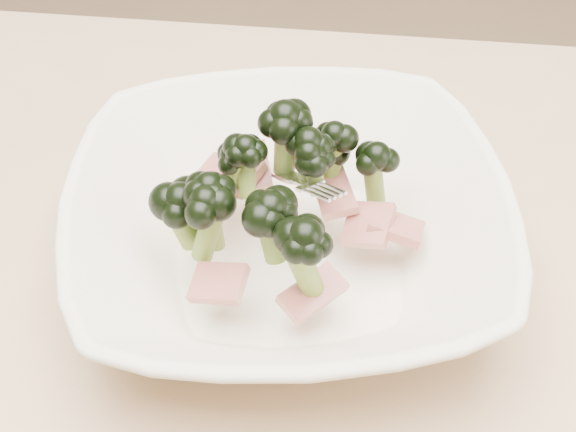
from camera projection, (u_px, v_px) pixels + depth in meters
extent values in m
cube|color=tan|center=(220.00, 339.00, 0.57)|extent=(1.20, 0.80, 0.04)
imported|color=#EFE4CA|center=(288.00, 228.00, 0.57)|extent=(0.37, 0.37, 0.08)
cylinder|color=#5C7426|center=(200.00, 213.00, 0.55)|extent=(0.02, 0.02, 0.03)
ellipsoid|color=black|center=(198.00, 193.00, 0.54)|extent=(0.03, 0.03, 0.02)
cylinder|color=#5C7426|center=(212.00, 217.00, 0.54)|extent=(0.02, 0.03, 0.05)
ellipsoid|color=black|center=(209.00, 187.00, 0.52)|extent=(0.03, 0.03, 0.03)
cylinder|color=#5C7426|center=(374.00, 184.00, 0.58)|extent=(0.02, 0.02, 0.04)
ellipsoid|color=black|center=(377.00, 156.00, 0.57)|extent=(0.04, 0.04, 0.03)
cylinder|color=#5C7426|center=(271.00, 235.00, 0.52)|extent=(0.02, 0.02, 0.04)
ellipsoid|color=black|center=(271.00, 208.00, 0.51)|extent=(0.04, 0.04, 0.03)
cylinder|color=#5C7426|center=(285.00, 153.00, 0.57)|extent=(0.02, 0.03, 0.05)
ellipsoid|color=black|center=(285.00, 117.00, 0.55)|extent=(0.04, 0.04, 0.03)
cylinder|color=#5C7426|center=(315.00, 176.00, 0.56)|extent=(0.02, 0.02, 0.03)
ellipsoid|color=black|center=(315.00, 155.00, 0.54)|extent=(0.03, 0.03, 0.02)
cylinder|color=#5C7426|center=(184.00, 226.00, 0.55)|extent=(0.03, 0.02, 0.04)
ellipsoid|color=black|center=(181.00, 200.00, 0.54)|extent=(0.04, 0.04, 0.03)
cylinder|color=#5C7426|center=(333.00, 162.00, 0.58)|extent=(0.02, 0.01, 0.04)
ellipsoid|color=black|center=(335.00, 134.00, 0.57)|extent=(0.03, 0.03, 0.03)
cylinder|color=#5C7426|center=(247.00, 173.00, 0.56)|extent=(0.01, 0.02, 0.04)
ellipsoid|color=black|center=(246.00, 148.00, 0.55)|extent=(0.03, 0.03, 0.03)
cylinder|color=#5C7426|center=(234.00, 177.00, 0.57)|extent=(0.02, 0.01, 0.03)
ellipsoid|color=black|center=(232.00, 155.00, 0.56)|extent=(0.03, 0.03, 0.02)
cylinder|color=#5C7426|center=(308.00, 166.00, 0.56)|extent=(0.02, 0.02, 0.03)
ellipsoid|color=black|center=(309.00, 142.00, 0.54)|extent=(0.04, 0.04, 0.03)
cylinder|color=#5C7426|center=(209.00, 232.00, 0.53)|extent=(0.03, 0.02, 0.05)
ellipsoid|color=black|center=(206.00, 201.00, 0.51)|extent=(0.04, 0.04, 0.03)
cylinder|color=#5C7426|center=(305.00, 270.00, 0.51)|extent=(0.03, 0.03, 0.05)
ellipsoid|color=black|center=(305.00, 236.00, 0.49)|extent=(0.04, 0.04, 0.03)
cylinder|color=#5C7426|center=(325.00, 168.00, 0.59)|extent=(0.02, 0.01, 0.03)
ellipsoid|color=black|center=(325.00, 147.00, 0.58)|extent=(0.03, 0.03, 0.03)
cylinder|color=#5C7426|center=(214.00, 228.00, 0.54)|extent=(0.01, 0.01, 0.04)
ellipsoid|color=black|center=(212.00, 204.00, 0.52)|extent=(0.03, 0.03, 0.02)
cube|color=maroon|center=(253.00, 167.00, 0.60)|extent=(0.04, 0.05, 0.02)
cube|color=maroon|center=(396.00, 227.00, 0.57)|extent=(0.04, 0.04, 0.02)
cube|color=maroon|center=(228.00, 175.00, 0.59)|extent=(0.06, 0.05, 0.02)
cube|color=maroon|center=(218.00, 283.00, 0.52)|extent=(0.04, 0.04, 0.02)
cube|color=maroon|center=(368.00, 225.00, 0.57)|extent=(0.04, 0.04, 0.02)
cube|color=maroon|center=(313.00, 293.00, 0.53)|extent=(0.05, 0.05, 0.01)
cube|color=maroon|center=(217.00, 190.00, 0.58)|extent=(0.03, 0.04, 0.02)
cube|color=maroon|center=(332.00, 188.00, 0.58)|extent=(0.04, 0.06, 0.01)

